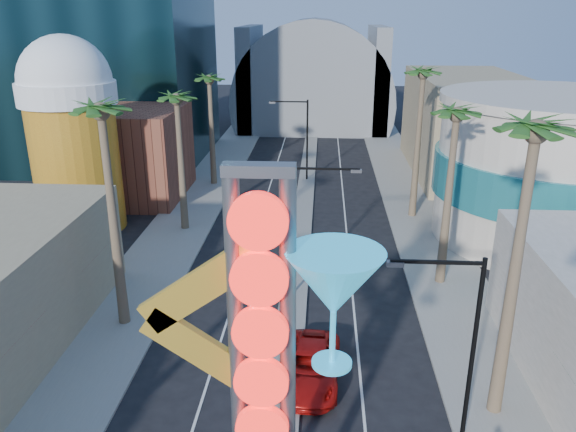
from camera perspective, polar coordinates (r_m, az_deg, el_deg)
name	(u,v)px	position (r m, az deg, el deg)	size (l,w,h in m)	color
sidewalk_west	(193,207)	(48.98, -9.60, 0.89)	(5.00, 100.00, 0.15)	gray
sidewalk_east	(416,212)	(48.39, 12.89, 0.41)	(5.00, 100.00, 0.15)	gray
median	(305,198)	(50.59, 1.70, 1.80)	(1.60, 84.00, 0.15)	gray
brick_filler_west	(126,153)	(52.48, -16.10, 6.15)	(10.00, 10.00, 8.00)	brown
filler_east	(465,125)	(60.77, 17.54, 8.81)	(10.00, 20.00, 10.00)	#9D8865
beer_mug	(72,128)	(44.82, -21.11, 8.34)	(7.00, 7.00, 14.50)	#B76A18
turquoise_building	(552,170)	(44.57, 25.25, 4.24)	(16.60, 16.60, 10.60)	#B9AF9C
canopy	(313,97)	(82.83, 2.58, 12.03)	(22.00, 16.00, 22.00)	slate
neon_sign	(292,352)	(15.62, 0.41, -13.70)	(6.53, 2.60, 12.55)	gray
streetlight_0	(304,218)	(32.00, 1.63, -0.20)	(3.79, 0.25, 8.00)	black
streetlight_1	(302,132)	(55.16, 1.40, 8.52)	(3.79, 0.25, 8.00)	black
streetlight_2	(462,337)	(21.81, 17.22, -11.68)	(3.45, 0.25, 8.00)	black
palm_1	(102,126)	(28.51, -18.34, 8.68)	(2.40, 2.40, 12.70)	brown
palm_2	(177,107)	(41.86, -11.20, 10.82)	(2.40, 2.40, 11.20)	brown
palm_3	(209,86)	(53.44, -7.98, 12.96)	(2.40, 2.40, 11.20)	brown
palm_5	(533,152)	(21.86, 23.64, 5.95)	(2.40, 2.40, 13.20)	brown
palm_6	(456,125)	(33.41, 16.68, 8.85)	(2.40, 2.40, 11.70)	brown
palm_7	(423,83)	(44.92, 13.52, 13.00)	(2.40, 2.40, 12.70)	brown
red_pickup	(311,366)	(26.49, 2.33, -14.99)	(2.54, 5.51, 1.53)	#B8110E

